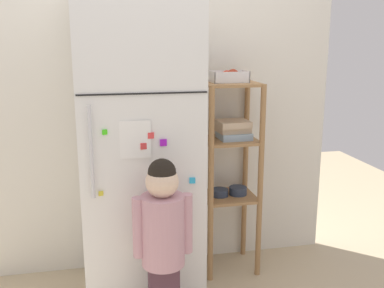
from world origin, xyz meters
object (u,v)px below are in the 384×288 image
object	(u,v)px
refrigerator	(139,149)
child_standing	(163,230)
pantry_shelf_unit	(230,156)
fruit_bin	(230,77)

from	to	relation	value
refrigerator	child_standing	world-z (taller)	refrigerator
refrigerator	pantry_shelf_unit	distance (m)	0.65
child_standing	fruit_bin	world-z (taller)	fruit_bin
refrigerator	fruit_bin	world-z (taller)	refrigerator
child_standing	pantry_shelf_unit	distance (m)	0.85
refrigerator	fruit_bin	size ratio (longest dim) A/B	7.94
refrigerator	pantry_shelf_unit	bearing A→B (deg)	13.15
pantry_shelf_unit	fruit_bin	xyz separation A→B (m)	(-0.01, 0.02, 0.52)
refrigerator	fruit_bin	bearing A→B (deg)	15.15
refrigerator	fruit_bin	xyz separation A→B (m)	(0.61, 0.17, 0.41)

